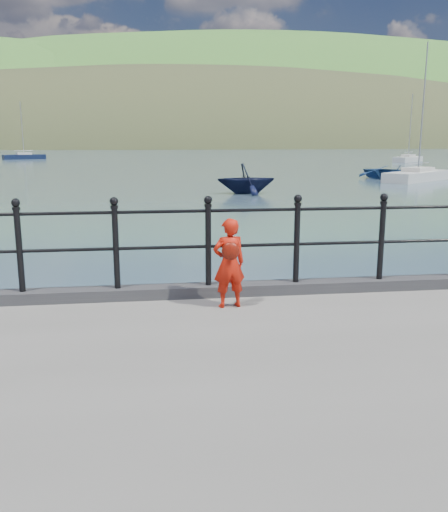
{
  "coord_description": "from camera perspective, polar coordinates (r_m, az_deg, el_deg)",
  "views": [
    {
      "loc": [
        -0.12,
        -7.13,
        3.07
      ],
      "look_at": [
        0.8,
        -0.2,
        1.55
      ],
      "focal_mm": 38.0,
      "sensor_mm": 36.0,
      "label": 1
    }
  ],
  "objects": [
    {
      "name": "launch_blue",
      "position": [
        44.25,
        17.36,
        8.43
      ],
      "size": [
        5.26,
        6.2,
        1.09
      ],
      "primitive_type": "imported",
      "rotation": [
        0.0,
        0.0,
        0.33
      ],
      "color": "navy",
      "rests_on": "ground"
    },
    {
      "name": "sailboat_left",
      "position": [
        89.25,
        -20.29,
        9.75
      ],
      "size": [
        6.34,
        4.31,
        8.69
      ],
      "rotation": [
        0.0,
        0.0,
        0.44
      ],
      "color": "black",
      "rests_on": "ground"
    },
    {
      "name": "kerb",
      "position": [
        7.26,
        -6.36,
        -3.76
      ],
      "size": [
        60.0,
        0.3,
        0.15
      ],
      "primitive_type": "cube",
      "color": "#28282B",
      "rests_on": "quay"
    },
    {
      "name": "sailboat_far",
      "position": [
        78.35,
        18.8,
        9.61
      ],
      "size": [
        5.83,
        5.56,
        9.05
      ],
      "rotation": [
        0.0,
        0.0,
        0.74
      ],
      "color": "beige",
      "rests_on": "ground"
    },
    {
      "name": "far_shore",
      "position": [
        250.84,
        1.26,
        6.37
      ],
      "size": [
        830.0,
        200.0,
        156.0
      ],
      "color": "#333A21",
      "rests_on": "ground"
    },
    {
      "name": "child",
      "position": [
        6.69,
        0.54,
        -0.71
      ],
      "size": [
        0.45,
        0.35,
        1.12
      ],
      "rotation": [
        0.0,
        0.0,
        3.32
      ],
      "color": "red",
      "rests_on": "quay"
    },
    {
      "name": "railing",
      "position": [
        7.09,
        -6.51,
        2.07
      ],
      "size": [
        18.11,
        0.11,
        1.2
      ],
      "color": "black",
      "rests_on": "kerb"
    },
    {
      "name": "launch_navy",
      "position": [
        30.91,
        2.35,
        8.14
      ],
      "size": [
        3.4,
        2.98,
        1.72
      ],
      "primitive_type": "imported",
      "rotation": [
        0.0,
        0.0,
        1.62
      ],
      "color": "black",
      "rests_on": "ground"
    },
    {
      "name": "sailboat_near",
      "position": [
        43.08,
        19.73,
        7.91
      ],
      "size": [
        7.04,
        6.17,
        9.96
      ],
      "rotation": [
        0.0,
        0.0,
        0.67
      ],
      "color": "silver",
      "rests_on": "ground"
    },
    {
      "name": "ground",
      "position": [
        7.76,
        -6.2,
        -11.11
      ],
      "size": [
        600.0,
        600.0,
        0.0
      ],
      "primitive_type": "plane",
      "color": "#2D4251",
      "rests_on": "ground"
    }
  ]
}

